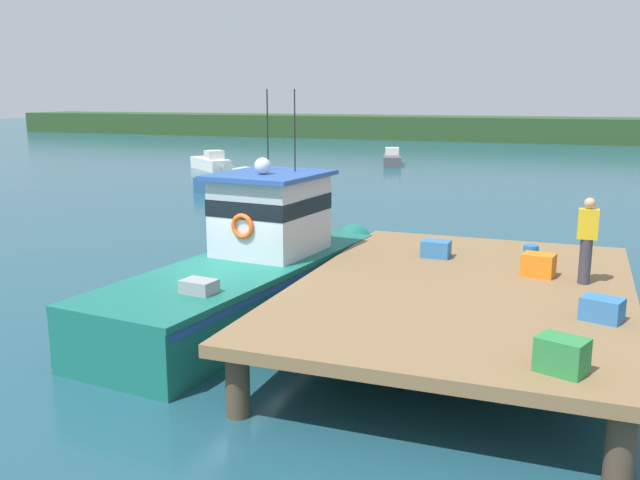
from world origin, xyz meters
name	(u,v)px	position (x,y,z in m)	size (l,w,h in m)	color
ground_plane	(235,318)	(0.00, 0.00, 0.00)	(200.00, 200.00, 0.00)	#1E4C5B
dock	(463,292)	(4.80, 0.00, 1.07)	(6.00, 9.00, 1.20)	#4C3D2D
main_fishing_boat	(256,267)	(0.26, 0.55, 1.01)	(3.41, 9.94, 4.80)	#196B5B
crate_stack_near_edge	(562,355)	(6.65, -3.73, 1.43)	(0.60, 0.44, 0.46)	#2D8442
crate_stack_mid_dock	(436,249)	(3.87, 2.08, 1.38)	(0.60, 0.44, 0.36)	#3370B2
crate_single_far	(602,309)	(7.18, -1.31, 1.38)	(0.60, 0.44, 0.37)	#3370B2
crate_single_by_cleat	(538,265)	(6.07, 1.17, 1.42)	(0.60, 0.44, 0.45)	orange
bait_bucket	(531,253)	(5.83, 2.44, 1.37)	(0.32, 0.32, 0.34)	#2866B2
deckhand_by_the_boat	(587,239)	(6.90, 0.91, 2.06)	(0.36, 0.22, 1.63)	#383842
moored_boat_outer_mooring	(242,186)	(-8.31, 16.66, 0.45)	(5.22, 1.93, 1.30)	#285184
moored_boat_far_left	(392,159)	(-5.35, 33.19, 0.39)	(2.08, 4.57, 1.15)	#4C4C51
moored_boat_mid_harbor	(212,163)	(-15.11, 25.99, 0.43)	(4.43, 3.90, 1.26)	white
mooring_buoy_channel_marker	(270,172)	(-10.60, 24.92, 0.18)	(0.35, 0.35, 0.35)	red
far_shoreline	(515,129)	(0.00, 62.00, 1.20)	(120.00, 8.00, 2.40)	#284723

